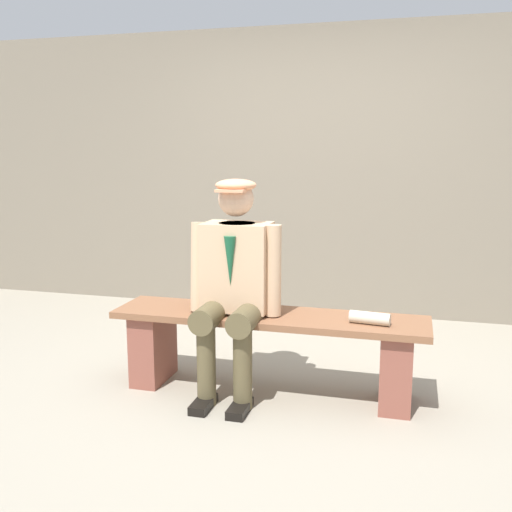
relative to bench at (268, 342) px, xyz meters
The scene contains 5 objects.
ground_plane 0.32m from the bench, ahead, with size 30.00×30.00×0.00m, color gray.
bench is the anchor object (origin of this frame).
seated_man 0.45m from the bench, 18.17° to the left, with size 0.57×0.58×1.30m.
rolled_magazine 0.64m from the bench, behind, with size 0.07×0.07×0.23m, color beige.
stadium_wall 2.23m from the bench, 90.00° to the right, with size 12.00×0.24×2.53m, color gray.
Camera 1 is at (-0.81, 3.30, 1.46)m, focal length 41.10 mm.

